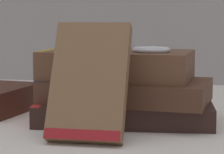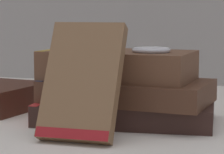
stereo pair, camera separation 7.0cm
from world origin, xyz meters
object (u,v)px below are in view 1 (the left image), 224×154
at_px(book_flat_top, 113,65).
at_px(pocket_watch, 151,50).
at_px(book_leaning_front, 89,86).
at_px(book_flat_middle, 122,90).
at_px(book_flat_bottom, 121,111).
at_px(reading_glasses, 96,99).

height_order(book_flat_top, pocket_watch, pocket_watch).
bearing_deg(book_flat_top, book_leaning_front, -90.01).
bearing_deg(book_leaning_front, book_flat_middle, 78.40).
distance_m(book_flat_middle, pocket_watch, 0.07).
bearing_deg(book_flat_bottom, book_flat_middle, -57.07).
height_order(book_leaning_front, pocket_watch, book_leaning_front).
height_order(book_flat_top, reading_glasses, book_flat_top).
bearing_deg(book_flat_middle, book_leaning_front, -96.12).
relative_size(book_leaning_front, pocket_watch, 2.56).
xyz_separation_m(book_flat_bottom, reading_glasses, (-0.07, 0.16, -0.01)).
bearing_deg(book_leaning_front, reading_glasses, 101.07).
xyz_separation_m(book_flat_middle, reading_glasses, (-0.07, 0.16, -0.04)).
distance_m(book_flat_bottom, pocket_watch, 0.10).
bearing_deg(reading_glasses, book_flat_bottom, -70.85).
distance_m(pocket_watch, reading_glasses, 0.23).
bearing_deg(book_flat_top, book_flat_middle, -9.86).
height_order(book_flat_bottom, pocket_watch, pocket_watch).
height_order(book_flat_bottom, book_flat_top, book_flat_top).
xyz_separation_m(book_flat_top, pocket_watch, (0.05, -0.01, 0.02)).
bearing_deg(reading_glasses, book_flat_middle, -70.58).
relative_size(book_flat_top, pocket_watch, 3.85).
xyz_separation_m(book_flat_middle, book_leaning_front, (-0.02, -0.11, 0.02)).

